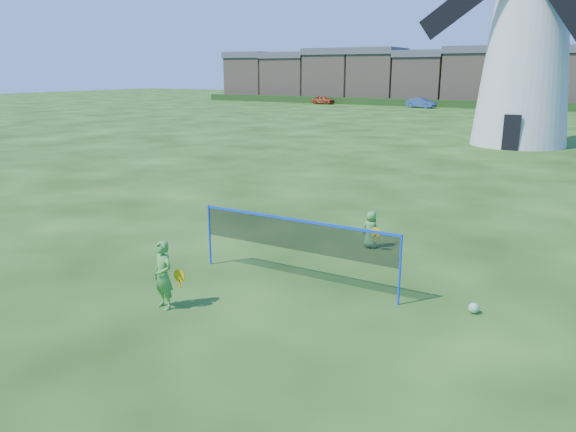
# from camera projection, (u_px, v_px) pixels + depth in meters

# --- Properties ---
(ground) EXTENTS (220.00, 220.00, 0.00)m
(ground) POSITION_uv_depth(u_px,v_px,m) (270.00, 281.00, 12.83)
(ground) COLOR black
(ground) RESTS_ON ground
(windmill) EXTENTS (12.90, 6.04, 18.10)m
(windmill) POSITION_uv_depth(u_px,v_px,m) (527.00, 46.00, 34.82)
(windmill) COLOR silver
(windmill) RESTS_ON ground
(badminton_net) EXTENTS (5.05, 0.05, 1.55)m
(badminton_net) POSITION_uv_depth(u_px,v_px,m) (296.00, 236.00, 12.45)
(badminton_net) COLOR blue
(badminton_net) RESTS_ON ground
(player_girl) EXTENTS (0.72, 0.47, 1.46)m
(player_girl) POSITION_uv_depth(u_px,v_px,m) (163.00, 275.00, 11.18)
(player_girl) COLOR #4B9A3D
(player_girl) RESTS_ON ground
(player_boy) EXTENTS (0.62, 0.41, 1.05)m
(player_boy) POSITION_uv_depth(u_px,v_px,m) (371.00, 230.00, 15.13)
(player_boy) COLOR #509E4C
(player_boy) RESTS_ON ground
(play_ball) EXTENTS (0.22, 0.22, 0.22)m
(play_ball) POSITION_uv_depth(u_px,v_px,m) (474.00, 308.00, 11.10)
(play_ball) COLOR green
(play_ball) RESTS_ON ground
(terraced_houses) EXTENTS (66.54, 8.40, 8.25)m
(terraced_houses) POSITION_uv_depth(u_px,v_px,m) (416.00, 77.00, 81.26)
(terraced_houses) COLOR #917760
(terraced_houses) RESTS_ON ground
(hedge) EXTENTS (62.00, 0.80, 1.00)m
(hedge) POSITION_uv_depth(u_px,v_px,m) (383.00, 102.00, 78.51)
(hedge) COLOR #193814
(hedge) RESTS_ON ground
(car_left) EXTENTS (3.76, 1.98, 1.22)m
(car_left) POSITION_uv_depth(u_px,v_px,m) (323.00, 100.00, 81.52)
(car_left) COLOR #A03E1D
(car_left) RESTS_ON ground
(car_right) EXTENTS (4.22, 2.26, 1.32)m
(car_right) POSITION_uv_depth(u_px,v_px,m) (421.00, 103.00, 73.14)
(car_right) COLOR navy
(car_right) RESTS_ON ground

